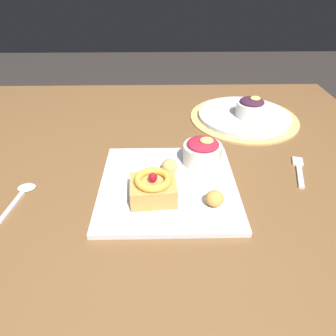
# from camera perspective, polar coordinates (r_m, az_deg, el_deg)

# --- Properties ---
(ground_plane) EXTENTS (8.00, 8.00, 0.00)m
(ground_plane) POSITION_cam_1_polar(r_m,az_deg,el_deg) (1.32, -1.62, -26.35)
(ground_plane) COLOR #2D2826
(dining_table) EXTENTS (1.32, 1.14, 0.73)m
(dining_table) POSITION_cam_1_polar(r_m,az_deg,el_deg) (0.81, -2.36, -4.07)
(dining_table) COLOR brown
(dining_table) RESTS_ON ground_plane
(woven_placemat) EXTENTS (0.34, 0.34, 0.00)m
(woven_placemat) POSITION_cam_1_polar(r_m,az_deg,el_deg) (1.02, 14.11, 9.19)
(woven_placemat) COLOR tan
(woven_placemat) RESTS_ON dining_table
(front_plate) EXTENTS (0.30, 0.30, 0.01)m
(front_plate) POSITION_cam_1_polar(r_m,az_deg,el_deg) (0.68, 0.03, -3.30)
(front_plate) COLOR silver
(front_plate) RESTS_ON dining_table
(cake_slice) EXTENTS (0.10, 0.09, 0.06)m
(cake_slice) POSITION_cam_1_polar(r_m,az_deg,el_deg) (0.62, -2.62, -3.75)
(cake_slice) COLOR #C68E47
(cake_slice) RESTS_ON front_plate
(berry_ramekin) EXTENTS (0.09, 0.09, 0.07)m
(berry_ramekin) POSITION_cam_1_polar(r_m,az_deg,el_deg) (0.73, 6.55, 3.07)
(berry_ramekin) COLOR silver
(berry_ramekin) RESTS_ON front_plate
(fritter_front) EXTENTS (0.04, 0.04, 0.03)m
(fritter_front) POSITION_cam_1_polar(r_m,az_deg,el_deg) (0.62, 8.78, -5.72)
(fritter_front) COLOR gold
(fritter_front) RESTS_ON front_plate
(fritter_middle) EXTENTS (0.04, 0.04, 0.03)m
(fritter_middle) POSITION_cam_1_polar(r_m,az_deg,el_deg) (0.71, 0.28, 0.39)
(fritter_middle) COLOR tan
(fritter_middle) RESTS_ON front_plate
(back_plate) EXTENTS (0.29, 0.29, 0.01)m
(back_plate) POSITION_cam_1_polar(r_m,az_deg,el_deg) (1.01, 14.18, 9.62)
(back_plate) COLOR silver
(back_plate) RESTS_ON woven_placemat
(back_ramekin) EXTENTS (0.09, 0.09, 0.07)m
(back_ramekin) POSITION_cam_1_polar(r_m,az_deg,el_deg) (0.99, 15.45, 11.00)
(back_ramekin) COLOR silver
(back_ramekin) RESTS_ON back_plate
(fork) EXTENTS (0.05, 0.13, 0.00)m
(fork) POSITION_cam_1_polar(r_m,az_deg,el_deg) (0.80, 23.56, -0.30)
(fork) COLOR silver
(fork) RESTS_ON dining_table
(spoon) EXTENTS (0.04, 0.13, 0.00)m
(spoon) POSITION_cam_1_polar(r_m,az_deg,el_deg) (0.74, -26.11, -4.62)
(spoon) COLOR silver
(spoon) RESTS_ON dining_table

